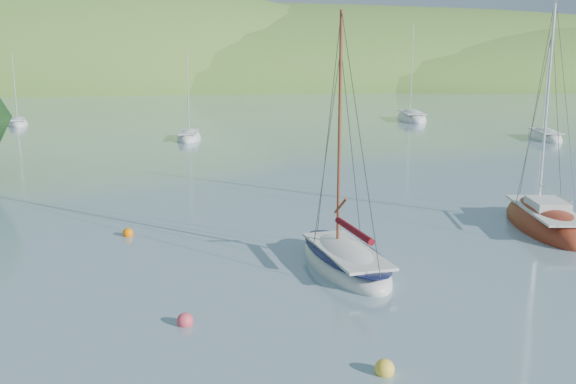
{
  "coord_description": "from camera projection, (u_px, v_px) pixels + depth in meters",
  "views": [
    {
      "loc": [
        -3.99,
        -15.8,
        7.46
      ],
      "look_at": [
        -1.3,
        8.0,
        2.41
      ],
      "focal_mm": 40.0,
      "sensor_mm": 36.0,
      "label": 1
    }
  ],
  "objects": [
    {
      "name": "ground",
      "position": [
        369.0,
        338.0,
        17.34
      ],
      "size": [
        700.0,
        700.0,
        0.0
      ],
      "primitive_type": "plane",
      "color": "gray",
      "rests_on": "ground"
    },
    {
      "name": "shoreline_hills",
      "position": [
        195.0,
        84.0,
        183.93
      ],
      "size": [
        690.0,
        135.0,
        56.0
      ],
      "color": "#48732B",
      "rests_on": "ground"
    },
    {
      "name": "daysailer_white",
      "position": [
        345.0,
        261.0,
        23.17
      ],
      "size": [
        3.39,
        6.63,
        9.72
      ],
      "rotation": [
        0.0,
        0.0,
        0.18
      ],
      "color": "white",
      "rests_on": "ground"
    },
    {
      "name": "sloop_red",
      "position": [
        544.0,
        223.0,
        28.52
      ],
      "size": [
        3.57,
        7.66,
        10.9
      ],
      "rotation": [
        0.0,
        0.0,
        -0.14
      ],
      "color": "maroon",
      "rests_on": "ground"
    },
    {
      "name": "distant_sloop_a",
      "position": [
        189.0,
        138.0,
        59.21
      ],
      "size": [
        2.31,
        6.21,
        8.8
      ],
      "rotation": [
        0.0,
        0.0,
        -0.02
      ],
      "color": "white",
      "rests_on": "ground"
    },
    {
      "name": "distant_sloop_b",
      "position": [
        412.0,
        119.0,
        76.86
      ],
      "size": [
        4.02,
        9.01,
        12.44
      ],
      "rotation": [
        0.0,
        0.0,
        -0.11
      ],
      "color": "white",
      "rests_on": "ground"
    },
    {
      "name": "distant_sloop_c",
      "position": [
        18.0,
        124.0,
        71.57
      ],
      "size": [
        3.76,
        6.41,
        8.64
      ],
      "rotation": [
        0.0,
        0.0,
        0.29
      ],
      "color": "white",
      "rests_on": "ground"
    },
    {
      "name": "distant_sloop_d",
      "position": [
        545.0,
        137.0,
        59.43
      ],
      "size": [
        3.57,
        7.03,
        9.57
      ],
      "rotation": [
        0.0,
        0.0,
        -0.19
      ],
      "color": "white",
      "rests_on": "ground"
    },
    {
      "name": "mooring_buoys",
      "position": [
        308.0,
        284.0,
        21.16
      ],
      "size": [
        20.14,
        13.55,
        0.49
      ],
      "color": "yellow",
      "rests_on": "ground"
    }
  ]
}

